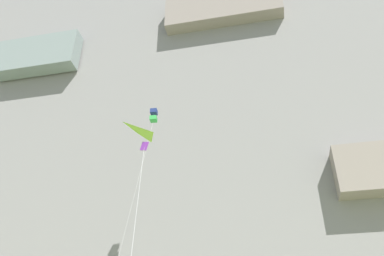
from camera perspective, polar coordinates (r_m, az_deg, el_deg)
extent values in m
cube|color=gray|center=(66.72, 6.07, 2.47)|extent=(180.00, 21.09, 82.10)
cube|color=gray|center=(70.39, -20.60, 9.38)|extent=(13.50, 2.34, 6.68)
cube|color=gray|center=(66.24, 4.43, 15.42)|extent=(17.71, 4.36, 5.77)
pyramid|color=#8CCC33|center=(20.98, -5.43, -1.92)|extent=(1.68, 2.03, 0.42)
cube|color=purple|center=(21.24, -6.62, -2.51)|extent=(0.52, 0.25, 0.57)
cube|color=navy|center=(45.42, -5.30, 2.23)|extent=(0.79, 0.79, 0.51)
cube|color=green|center=(44.88, -5.36, 1.26)|extent=(0.79, 0.79, 0.51)
cylinder|color=black|center=(45.06, -4.93, 1.80)|extent=(0.03, 0.03, 1.38)
cylinder|color=black|center=(45.23, -5.73, 1.70)|extent=(0.03, 0.03, 1.38)
cylinder|color=silver|center=(36.92, -9.50, -14.78)|extent=(2.45, 5.05, 27.26)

